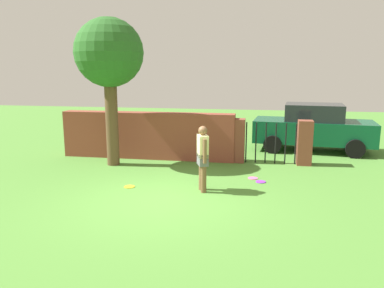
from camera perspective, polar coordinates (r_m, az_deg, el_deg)
The scene contains 9 objects.
ground_plane at distance 8.75m, azimuth -4.65°, elevation -8.50°, with size 40.00×40.00×0.00m, color #4C8433.
brick_wall at distance 12.66m, azimuth -6.74°, elevation 1.30°, with size 5.80×0.50×1.55m, color brown.
tree at distance 11.77m, azimuth -12.46°, elevation 12.96°, with size 2.06×2.06×4.47m.
person at distance 9.12m, azimuth 1.63°, elevation -1.75°, with size 0.33×0.51×1.62m.
fence_gate at distance 12.15m, azimuth 11.84°, elevation 0.35°, with size 2.52×0.44×1.40m.
car at distance 14.42m, azimuth 17.87°, elevation 2.40°, with size 4.36×2.26×1.72m.
frisbee_purple at distance 10.22m, azimuth 10.37°, elevation -5.65°, with size 0.27×0.27×0.02m, color purple.
frisbee_pink at distance 10.51m, azimuth 9.21°, elevation -5.14°, with size 0.27×0.27×0.02m, color pink.
frisbee_yellow at distance 9.78m, azimuth -9.47°, elevation -6.40°, with size 0.27×0.27×0.02m, color yellow.
Camera 1 is at (2.12, -7.95, 2.96)m, focal length 35.17 mm.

